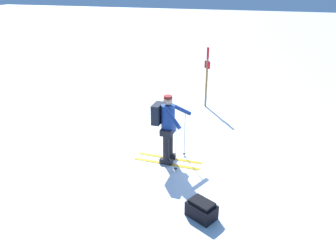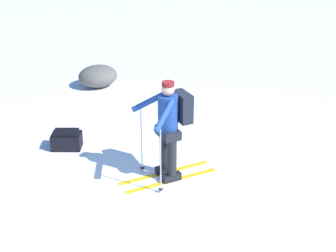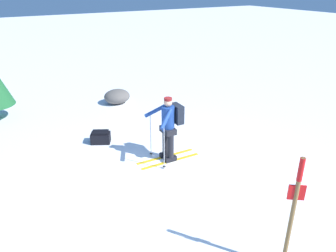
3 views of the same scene
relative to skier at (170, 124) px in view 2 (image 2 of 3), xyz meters
The scene contains 4 objects.
ground_plane 1.30m from the skier, 61.89° to the left, with size 80.00×80.00×0.00m, color white.
skier is the anchor object (origin of this frame).
dropped_backpack 2.24m from the skier, 55.80° to the right, with size 0.62×0.55×0.34m.
rock_boulder 4.55m from the skier, 95.52° to the right, with size 0.95×0.80×0.52m, color #5B5651.
Camera 2 is at (2.66, 4.95, 4.01)m, focal length 50.00 mm.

